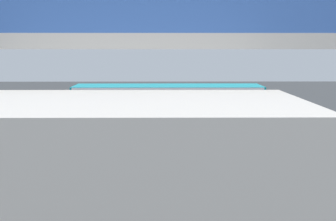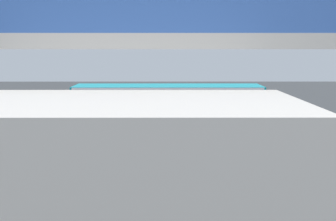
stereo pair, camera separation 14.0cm
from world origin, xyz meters
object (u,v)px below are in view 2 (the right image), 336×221
at_px(parked_van, 310,136).
at_px(pedestrian, 298,128).
at_px(city_bus, 168,106).
at_px(traffic_sign, 245,97).

bearing_deg(parked_van, pedestrian, -98.00).
bearing_deg(parked_van, city_bus, -38.47).
bearing_deg(pedestrian, parked_van, 82.00).
bearing_deg(traffic_sign, parked_van, 97.66).
relative_size(parked_van, pedestrian, 2.68).
height_order(pedestrian, traffic_sign, traffic_sign).
distance_m(city_bus, pedestrian, 7.80).
bearing_deg(traffic_sign, pedestrian, 105.43).
bearing_deg(city_bus, pedestrian, 164.22).
bearing_deg(pedestrian, city_bus, -15.78).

